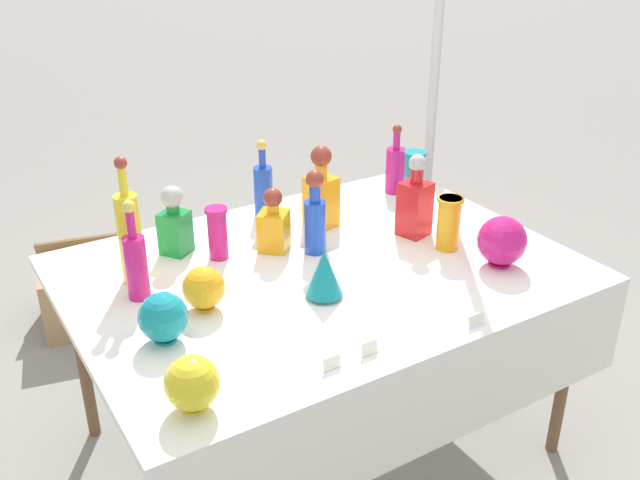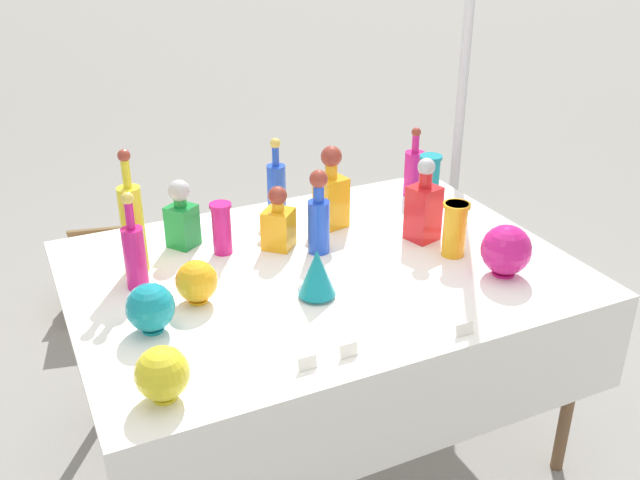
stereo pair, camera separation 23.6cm
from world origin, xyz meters
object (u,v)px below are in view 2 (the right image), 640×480
object	(u,v)px
slender_vase_2	(429,182)
square_decanter_0	(331,192)
cardboard_box_behind_left	(122,277)
tall_bottle_0	(319,217)
round_bowl_2	(197,281)
tall_bottle_2	(133,225)
slender_vase_0	(222,227)
tall_bottle_4	(414,171)
canopy_pole	(463,84)
round_bowl_1	(506,250)
fluted_vase_0	(317,273)
square_decanter_3	(424,207)
slender_vase_1	(455,228)
square_decanter_2	(182,216)
round_bowl_0	(162,373)
tall_bottle_1	(134,253)
round_bowl_3	(150,307)
tall_bottle_3	(276,185)
square_decanter_1	(278,222)

from	to	relation	value
slender_vase_2	square_decanter_0	bearing A→B (deg)	174.23
square_decanter_0	cardboard_box_behind_left	xyz separation A→B (m)	(-0.65, 1.06, -0.74)
tall_bottle_0	round_bowl_2	world-z (taller)	tall_bottle_0
tall_bottle_2	slender_vase_0	distance (m)	0.31
square_decanter_0	round_bowl_2	world-z (taller)	square_decanter_0
tall_bottle_4	cardboard_box_behind_left	distance (m)	1.60
square_decanter_0	canopy_pole	xyz separation A→B (m)	(0.84, 0.38, 0.24)
slender_vase_2	round_bowl_1	distance (m)	0.55
tall_bottle_2	fluted_vase_0	xyz separation A→B (m)	(0.47, -0.42, -0.08)
slender_vase_2	cardboard_box_behind_left	size ratio (longest dim) A/B	0.42
square_decanter_3	square_decanter_0	bearing A→B (deg)	135.46
tall_bottle_2	slender_vase_1	world-z (taller)	tall_bottle_2
square_decanter_2	round_bowl_0	xyz separation A→B (m)	(-0.28, -0.82, -0.04)
tall_bottle_0	tall_bottle_1	distance (m)	0.63
round_bowl_2	round_bowl_3	size ratio (longest dim) A/B	0.93
square_decanter_2	round_bowl_1	size ratio (longest dim) A/B	1.43
round_bowl_3	round_bowl_1	bearing A→B (deg)	-8.05
round_bowl_2	round_bowl_3	distance (m)	0.19
slender_vase_2	cardboard_box_behind_left	xyz separation A→B (m)	(-1.06, 1.10, -0.73)
slender_vase_1	slender_vase_2	bearing A→B (deg)	70.19
tall_bottle_3	slender_vase_0	world-z (taller)	tall_bottle_3
round_bowl_2	tall_bottle_2	bearing A→B (deg)	113.34
square_decanter_2	fluted_vase_0	distance (m)	0.60
tall_bottle_4	square_decanter_0	world-z (taller)	square_decanter_0
tall_bottle_2	square_decanter_0	size ratio (longest dim) A/B	1.35
slender_vase_0	round_bowl_0	xyz separation A→B (m)	(-0.39, -0.71, -0.02)
round_bowl_2	square_decanter_2	bearing A→B (deg)	80.54
round_bowl_0	canopy_pole	xyz separation A→B (m)	(1.67, 1.13, 0.30)
square_decanter_2	slender_vase_2	size ratio (longest dim) A/B	1.08
tall_bottle_1	square_decanter_3	bearing A→B (deg)	-4.88
tall_bottle_3	square_decanter_1	bearing A→B (deg)	-111.02
slender_vase_0	round_bowl_2	xyz separation A→B (m)	(-0.18, -0.29, -0.03)
tall_bottle_0	cardboard_box_behind_left	xyz separation A→B (m)	(-0.51, 1.24, -0.74)
tall_bottle_2	tall_bottle_3	distance (m)	0.65
round_bowl_1	tall_bottle_3	bearing A→B (deg)	121.51
tall_bottle_0	tall_bottle_4	bearing A→B (deg)	27.74
tall_bottle_3	round_bowl_3	distance (m)	0.90
tall_bottle_0	round_bowl_2	distance (m)	0.51
round_bowl_1	round_bowl_2	distance (m)	1.00
round_bowl_0	tall_bottle_1	bearing A→B (deg)	83.84
square_decanter_2	slender_vase_1	world-z (taller)	square_decanter_2
tall_bottle_1	slender_vase_0	xyz separation A→B (m)	(0.32, 0.12, -0.02)
fluted_vase_0	round_bowl_3	size ratio (longest dim) A/B	1.09
slender_vase_1	tall_bottle_4	bearing A→B (deg)	72.63
tall_bottle_3	canopy_pole	world-z (taller)	canopy_pole
square_decanter_0	slender_vase_2	distance (m)	0.41
canopy_pole	slender_vase_2	bearing A→B (deg)	-135.76
square_decanter_3	round_bowl_0	world-z (taller)	square_decanter_3
slender_vase_0	canopy_pole	distance (m)	1.37
square_decanter_3	fluted_vase_0	xyz separation A→B (m)	(-0.52, -0.21, -0.04)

